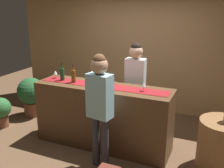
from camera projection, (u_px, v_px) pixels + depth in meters
The scene contains 14 objects.
ground_plane at pixel (103, 144), 4.43m from camera, with size 10.00×10.00×0.00m, color brown.
back_wall at pixel (140, 45), 5.67m from camera, with size 6.00×0.12×2.90m, color tan.
bar_counter at pixel (103, 116), 4.28m from camera, with size 2.24×0.60×1.05m, color #543821.
counter_runner_cloth at pixel (102, 86), 4.12m from camera, with size 2.13×0.28×0.01m, color maroon.
wine_bottle_green at pixel (62, 74), 4.38m from camera, with size 0.07×0.07×0.30m.
wine_bottle_amber at pixel (74, 76), 4.26m from camera, with size 0.07×0.07×0.30m.
wine_glass_near_customer at pixel (55, 73), 4.51m from camera, with size 0.07×0.07×0.14m.
wine_glass_mid_counter at pixel (108, 79), 4.11m from camera, with size 0.07×0.07×0.14m.
wine_glass_far_end at pixel (144, 85), 3.83m from camera, with size 0.07×0.07×0.14m.
bartender at pixel (135, 80), 4.50m from camera, with size 0.35×0.24×1.68m.
customer_sipping at pixel (100, 100), 3.55m from camera, with size 0.37×0.25×1.68m.
round_side_table at pixel (222, 145), 3.68m from camera, with size 0.68×0.68×0.74m, color olive.
potted_plant_tall at pixel (31, 94), 5.47m from camera, with size 0.57×0.57×0.83m.
potted_plant_small at pixel (0, 110), 4.99m from camera, with size 0.40×0.40×0.59m.
Camera 1 is at (1.71, -3.55, 2.28)m, focal length 41.58 mm.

